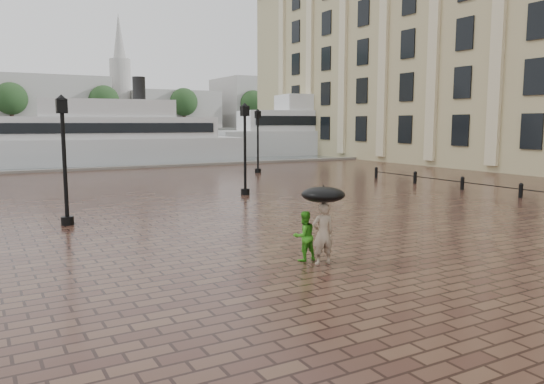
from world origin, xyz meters
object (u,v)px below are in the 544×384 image
at_px(street_lamps, 136,147).
at_px(ferry_near, 108,138).
at_px(ferry_far, 335,130).
at_px(child_pedestrian, 304,236).
at_px(adult_pedestrian, 323,234).

distance_m(street_lamps, ferry_near, 20.46).
relative_size(ferry_near, ferry_far, 0.82).
xyz_separation_m(ferry_near, ferry_far, (26.72, 3.33, 0.47)).
bearing_deg(street_lamps, ferry_near, 81.45).
distance_m(child_pedestrian, ferry_far, 49.22).
bearing_deg(street_lamps, child_pedestrian, -89.48).
relative_size(street_lamps, adult_pedestrian, 13.53).
relative_size(adult_pedestrian, ferry_near, 0.07).
bearing_deg(street_lamps, ferry_far, 38.37).
distance_m(adult_pedestrian, child_pedestrian, 0.58).
distance_m(street_lamps, ferry_far, 37.96).
xyz_separation_m(adult_pedestrian, ferry_far, (29.39, 39.78, 1.96)).
height_order(adult_pedestrian, ferry_far, ferry_far).
bearing_deg(child_pedestrian, ferry_near, -95.75).
distance_m(adult_pedestrian, ferry_near, 36.58).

